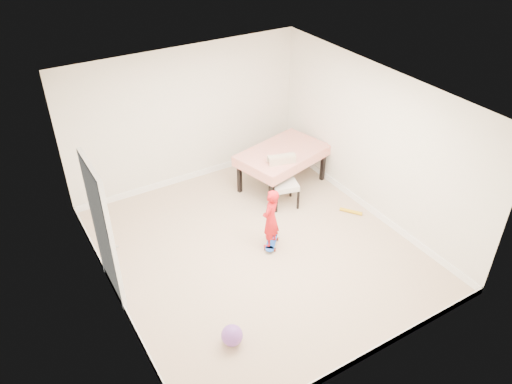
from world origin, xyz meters
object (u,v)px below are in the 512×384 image
dining_chair (284,183)px  child (271,221)px  dining_table (282,168)px  skateboard (271,243)px  balloon (232,335)px

dining_chair → child: (-0.84, -0.88, 0.06)m
dining_table → skateboard: 1.82m
dining_table → balloon: (-2.61, -2.79, -0.24)m
skateboard → child: bearing=158.4°
skateboard → balloon: (-1.49, -1.39, 0.10)m
dining_table → dining_chair: 0.63m
dining_table → child: bearing=-143.4°
dining_table → dining_chair: size_ratio=1.76×
skateboard → child: (-0.03, -0.02, 0.48)m
dining_table → child: (-1.16, -1.42, 0.14)m
dining_chair → dining_table: bearing=75.2°
skateboard → balloon: balloon is taller
dining_chair → skateboard: 1.25m
dining_table → skateboard: bearing=-142.9°
child → dining_chair: bearing=-165.1°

